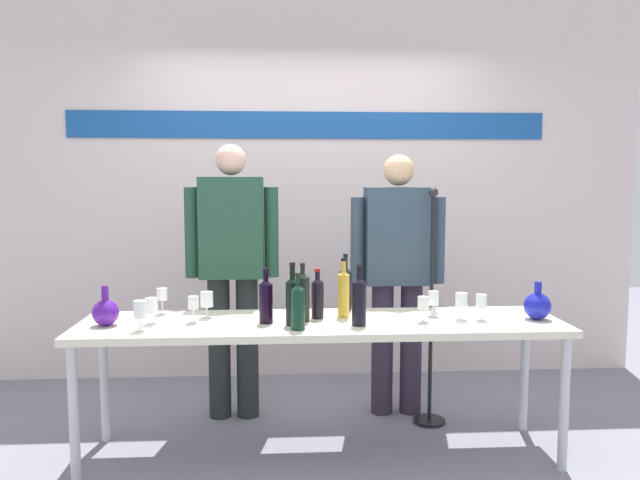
% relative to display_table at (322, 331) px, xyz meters
% --- Properties ---
extents(ground_plane, '(10.00, 10.00, 0.00)m').
position_rel_display_table_xyz_m(ground_plane, '(0.00, 0.00, -0.70)').
color(ground_plane, gray).
extents(back_wall, '(5.13, 0.11, 3.00)m').
position_rel_display_table_xyz_m(back_wall, '(0.00, 1.47, 0.80)').
color(back_wall, silver).
rests_on(back_wall, ground).
extents(display_table, '(2.62, 0.63, 0.76)m').
position_rel_display_table_xyz_m(display_table, '(0.00, 0.00, 0.00)').
color(display_table, '#E8E4C5').
rests_on(display_table, ground).
extents(decanter_blue_left, '(0.14, 0.14, 0.21)m').
position_rel_display_table_xyz_m(decanter_blue_left, '(-1.14, -0.04, 0.13)').
color(decanter_blue_left, '#4F1895').
rests_on(decanter_blue_left, display_table).
extents(decanter_blue_right, '(0.15, 0.15, 0.21)m').
position_rel_display_table_xyz_m(decanter_blue_right, '(1.18, -0.04, 0.13)').
color(decanter_blue_right, '#191EAE').
rests_on(decanter_blue_right, display_table).
extents(presenter_left, '(0.59, 0.22, 1.74)m').
position_rel_display_table_xyz_m(presenter_left, '(-0.53, 0.60, 0.29)').
color(presenter_left, '#232827').
rests_on(presenter_left, ground).
extents(presenter_right, '(0.61, 0.22, 1.68)m').
position_rel_display_table_xyz_m(presenter_right, '(0.53, 0.60, 0.26)').
color(presenter_right, '#322639').
rests_on(presenter_right, ground).
extents(wine_bottle_0, '(0.08, 0.08, 0.33)m').
position_rel_display_table_xyz_m(wine_bottle_0, '(0.19, -0.12, 0.20)').
color(wine_bottle_0, black).
rests_on(wine_bottle_0, display_table).
extents(wine_bottle_1, '(0.07, 0.07, 0.30)m').
position_rel_display_table_xyz_m(wine_bottle_1, '(-0.30, -0.03, 0.18)').
color(wine_bottle_1, black).
rests_on(wine_bottle_1, display_table).
extents(wine_bottle_2, '(0.07, 0.07, 0.33)m').
position_rel_display_table_xyz_m(wine_bottle_2, '(0.13, 0.08, 0.20)').
color(wine_bottle_2, gold).
rests_on(wine_bottle_2, display_table).
extents(wine_bottle_3, '(0.08, 0.08, 0.32)m').
position_rel_display_table_xyz_m(wine_bottle_3, '(-0.10, -0.00, 0.20)').
color(wine_bottle_3, black).
rests_on(wine_bottle_3, display_table).
extents(wine_bottle_4, '(0.07, 0.07, 0.33)m').
position_rel_display_table_xyz_m(wine_bottle_4, '(-0.16, -0.09, 0.20)').
color(wine_bottle_4, black).
rests_on(wine_bottle_4, display_table).
extents(wine_bottle_5, '(0.07, 0.07, 0.33)m').
position_rel_display_table_xyz_m(wine_bottle_5, '(0.16, 0.26, 0.19)').
color(wine_bottle_5, black).
rests_on(wine_bottle_5, display_table).
extents(wine_bottle_6, '(0.07, 0.07, 0.29)m').
position_rel_display_table_xyz_m(wine_bottle_6, '(-0.13, -0.19, 0.18)').
color(wine_bottle_6, '#0F2F22').
rests_on(wine_bottle_6, display_table).
extents(wine_bottle_7, '(0.07, 0.07, 0.28)m').
position_rel_display_table_xyz_m(wine_bottle_7, '(-0.02, 0.06, 0.18)').
color(wine_bottle_7, black).
rests_on(wine_bottle_7, display_table).
extents(wine_glass_left_0, '(0.06, 0.06, 0.15)m').
position_rel_display_table_xyz_m(wine_glass_left_0, '(-0.90, 0.23, 0.17)').
color(wine_glass_left_0, white).
rests_on(wine_glass_left_0, display_table).
extents(wine_glass_left_1, '(0.06, 0.06, 0.16)m').
position_rel_display_table_xyz_m(wine_glass_left_1, '(-0.93, -0.17, 0.17)').
color(wine_glass_left_1, white).
rests_on(wine_glass_left_1, display_table).
extents(wine_glass_left_2, '(0.06, 0.06, 0.14)m').
position_rel_display_table_xyz_m(wine_glass_left_2, '(-0.69, -0.00, 0.16)').
color(wine_glass_left_2, white).
rests_on(wine_glass_left_2, display_table).
extents(wine_glass_left_3, '(0.07, 0.07, 0.14)m').
position_rel_display_table_xyz_m(wine_glass_left_3, '(-0.91, -0.01, 0.15)').
color(wine_glass_left_3, white).
rests_on(wine_glass_left_3, display_table).
extents(wine_glass_left_4, '(0.07, 0.07, 0.15)m').
position_rel_display_table_xyz_m(wine_glass_left_4, '(-0.63, 0.12, 0.16)').
color(wine_glass_left_4, white).
rests_on(wine_glass_left_4, display_table).
extents(wine_glass_right_0, '(0.06, 0.06, 0.14)m').
position_rel_display_table_xyz_m(wine_glass_right_0, '(0.87, -0.04, 0.16)').
color(wine_glass_right_0, white).
rests_on(wine_glass_right_0, display_table).
extents(wine_glass_right_1, '(0.06, 0.06, 0.14)m').
position_rel_display_table_xyz_m(wine_glass_right_1, '(0.54, -0.06, 0.16)').
color(wine_glass_right_1, white).
rests_on(wine_glass_right_1, display_table).
extents(wine_glass_right_2, '(0.06, 0.06, 0.14)m').
position_rel_display_table_xyz_m(wine_glass_right_2, '(0.63, 0.07, 0.16)').
color(wine_glass_right_2, white).
rests_on(wine_glass_right_2, display_table).
extents(wine_glass_right_3, '(0.07, 0.07, 0.15)m').
position_rel_display_table_xyz_m(wine_glass_right_3, '(0.76, -0.02, 0.17)').
color(wine_glass_right_3, white).
rests_on(wine_glass_right_3, display_table).
extents(microphone_stand, '(0.20, 0.20, 1.48)m').
position_rel_display_table_xyz_m(microphone_stand, '(0.71, 0.41, -0.21)').
color(microphone_stand, black).
rests_on(microphone_stand, ground).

